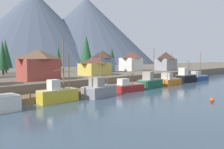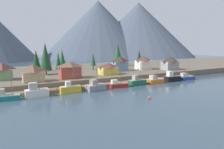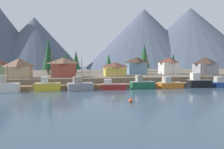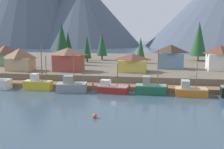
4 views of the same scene
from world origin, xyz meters
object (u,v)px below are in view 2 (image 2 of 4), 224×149
Objects in this scene: fishing_boat_red at (118,85)px; conifer_back_left at (93,59)px; house_blue at (120,64)px; conifer_mid_left at (58,61)px; fishing_boat_teal at (6,97)px; fishing_boat_yellow at (70,88)px; fishing_boat_green at (137,82)px; house_red at (70,70)px; house_yellow at (108,69)px; conifer_back_right at (62,58)px; fishing_boat_grey at (95,87)px; fishing_boat_blue at (186,77)px; fishing_boat_orange at (155,80)px; conifer_centre at (45,56)px; conifer_mid_right at (118,53)px; conifer_near_left at (36,59)px; channel_buoy at (149,98)px; fishing_boat_white at (36,92)px; house_tan at (33,73)px; fishing_boat_black at (172,78)px; house_white at (143,63)px; house_grey at (170,63)px; house_green at (3,71)px; conifer_near_right at (139,56)px.

conifer_back_left is at bearing 89.94° from fishing_boat_red.
conifer_mid_left reaches higher than house_blue.
fishing_boat_yellow is at bearing 9.34° from fishing_boat_teal.
fishing_boat_green is 24.81m from house_red.
conifer_back_left reaches higher than fishing_boat_yellow.
conifer_back_right is at bearing 118.14° from house_yellow.
house_blue is (29.64, 20.55, 4.55)m from fishing_boat_yellow.
fishing_boat_blue reaches higher than fishing_boat_grey.
fishing_boat_red is 39.21m from conifer_back_right.
conifer_centre is at bearing 146.96° from fishing_boat_orange.
fishing_boat_orange is at bearing 6.93° from fishing_boat_red.
house_blue is at bearing 100.53° from fishing_boat_orange.
conifer_mid_right reaches higher than fishing_boat_grey.
channel_buoy is (21.43, -53.70, -7.88)m from conifer_near_left.
house_tan is (0.72, 10.73, 4.08)m from fishing_boat_white.
fishing_boat_grey reaches higher than fishing_boat_black.
conifer_back_left is at bearing 152.11° from house_white.
fishing_boat_orange is 1.16× the size of house_blue.
house_blue reaches higher than fishing_boat_red.
fishing_boat_green is at bearing -55.17° from conifer_mid_left.
fishing_boat_green is 32.20m from conifer_back_left.
conifer_mid_right is 1.02× the size of conifer_centre.
conifer_back_right is at bearing -174.59° from conifer_mid_right.
fishing_boat_teal is 39.71m from conifer_near_left.
fishing_boat_white reaches higher than channel_buoy.
house_white is 0.96× the size of house_tan.
conifer_mid_right is (-13.32, 27.32, 4.08)m from house_grey.
fishing_boat_grey is 8.76m from fishing_boat_red.
fishing_boat_blue is 65.81m from conifer_near_left.
house_green is at bearing 161.00° from house_red.
fishing_boat_orange is (50.29, 0.03, 0.08)m from fishing_boat_teal.
house_white is at bearing 26.50° from fishing_boat_teal.
house_grey is (11.18, 13.13, 4.37)m from fishing_boat_black.
conifer_mid_left is (-45.56, 30.80, 6.48)m from fishing_boat_blue.
fishing_boat_yellow is 16.77m from fishing_boat_red.
house_blue reaches higher than house_tan.
conifer_mid_right reaches higher than conifer_centre.
fishing_boat_grey is 1.08× the size of house_red.
conifer_near_right is at bearing 15.94° from conifer_back_left.
conifer_near_right is at bearing 56.83° from channel_buoy.
conifer_mid_right reaches higher than fishing_boat_blue.
house_grey reaches higher than fishing_boat_red.
fishing_boat_orange is 21.77m from house_blue.
conifer_mid_right reaches higher than house_yellow.
house_blue reaches higher than fishing_boat_orange.
house_yellow is at bearing 135.06° from fishing_boat_orange.
house_yellow is 23.41m from conifer_mid_left.
fishing_boat_black is 0.67× the size of conifer_near_left.
fishing_boat_yellow reaches higher than house_red.
house_blue is 0.87× the size of conifer_back_left.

